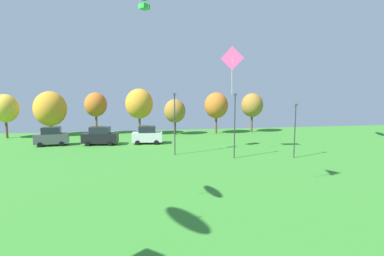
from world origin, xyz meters
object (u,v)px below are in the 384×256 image
at_px(kite_flying_5, 144,2).
at_px(treeline_tree_0, 5,108).
at_px(kite_flying_10, 232,60).
at_px(treeline_tree_2, 96,105).
at_px(parked_car_leftmost, 52,137).
at_px(treeline_tree_4, 175,111).
at_px(treeline_tree_3, 139,104).
at_px(parked_car_second_from_left, 100,136).
at_px(light_post_2, 175,121).
at_px(parked_car_third_from_left, 147,135).
at_px(treeline_tree_1, 50,109).
at_px(treeline_tree_5, 216,105).
at_px(light_post_0, 295,127).
at_px(light_post_1, 235,122).
at_px(treeline_tree_6, 252,105).

bearing_deg(kite_flying_5, treeline_tree_0, 139.82).
bearing_deg(kite_flying_10, treeline_tree_2, 132.91).
relative_size(parked_car_leftmost, treeline_tree_4, 0.73).
bearing_deg(treeline_tree_4, treeline_tree_3, 170.46).
xyz_separation_m(parked_car_second_from_left, light_post_2, (9.22, -8.23, 2.71)).
distance_m(parked_car_third_from_left, treeline_tree_2, 14.50).
height_order(treeline_tree_1, treeline_tree_5, treeline_tree_1).
height_order(light_post_0, treeline_tree_4, treeline_tree_4).
bearing_deg(treeline_tree_2, treeline_tree_3, -13.96).
bearing_deg(treeline_tree_3, kite_flying_10, -58.69).
height_order(light_post_1, treeline_tree_3, treeline_tree_3).
height_order(kite_flying_10, parked_car_second_from_left, kite_flying_10).
bearing_deg(treeline_tree_1, parked_car_second_from_left, -49.31).
bearing_deg(treeline_tree_4, treeline_tree_5, 1.43).
distance_m(treeline_tree_3, treeline_tree_5, 13.18).
bearing_deg(treeline_tree_3, parked_car_leftmost, -143.44).
distance_m(treeline_tree_4, treeline_tree_5, 7.32).
bearing_deg(parked_car_leftmost, treeline_tree_2, 60.83).
height_order(light_post_1, treeline_tree_1, treeline_tree_1).
distance_m(parked_car_third_from_left, treeline_tree_0, 23.59).
height_order(treeline_tree_1, treeline_tree_3, treeline_tree_3).
bearing_deg(parked_car_third_from_left, treeline_tree_2, 131.75).
bearing_deg(treeline_tree_6, kite_flying_5, -136.90).
bearing_deg(light_post_0, treeline_tree_6, 80.69).
xyz_separation_m(parked_car_second_from_left, treeline_tree_0, (-15.12, 8.94, 3.44)).
bearing_deg(parked_car_second_from_left, treeline_tree_5, 31.23).
height_order(parked_car_third_from_left, light_post_0, light_post_0).
bearing_deg(light_post_1, treeline_tree_4, 102.02).
height_order(parked_car_second_from_left, light_post_1, light_post_1).
relative_size(parked_car_third_from_left, light_post_1, 0.61).
relative_size(light_post_1, treeline_tree_4, 1.17).
xyz_separation_m(treeline_tree_2, treeline_tree_6, (27.25, -1.90, -0.22)).
bearing_deg(treeline_tree_3, treeline_tree_0, -179.01).
bearing_deg(treeline_tree_5, parked_car_second_from_left, -155.37).
height_order(kite_flying_5, treeline_tree_5, kite_flying_5).
height_order(kite_flying_5, kite_flying_10, kite_flying_5).
bearing_deg(treeline_tree_0, treeline_tree_3, 0.99).
height_order(treeline_tree_0, treeline_tree_6, treeline_tree_6).
relative_size(treeline_tree_5, treeline_tree_6, 1.02).
relative_size(parked_car_second_from_left, treeline_tree_1, 0.67).
bearing_deg(treeline_tree_6, light_post_2, -132.77).
distance_m(light_post_2, treeline_tree_0, 29.80).
relative_size(kite_flying_5, light_post_1, 0.22).
bearing_deg(parked_car_leftmost, kite_flying_5, -43.79).
bearing_deg(treeline_tree_2, treeline_tree_0, -170.71).
bearing_deg(treeline_tree_5, kite_flying_10, -98.80).
relative_size(parked_car_leftmost, light_post_1, 0.63).
xyz_separation_m(parked_car_third_from_left, treeline_tree_6, (19.00, 9.40, 3.62)).
bearing_deg(parked_car_second_from_left, treeline_tree_4, 43.03).
relative_size(parked_car_second_from_left, treeline_tree_4, 0.81).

